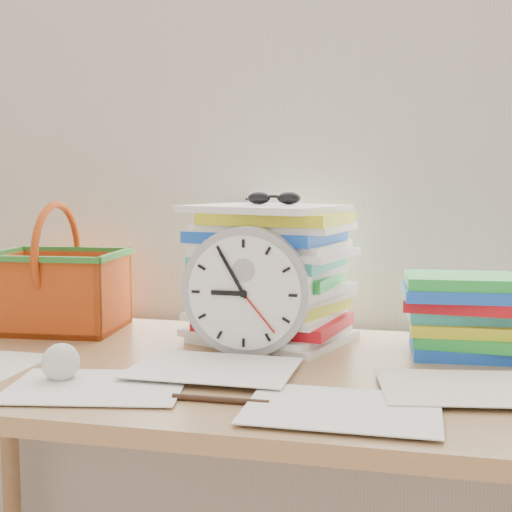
% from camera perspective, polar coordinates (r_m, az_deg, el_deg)
% --- Properties ---
extents(curtain, '(2.40, 0.01, 2.50)m').
position_cam_1_polar(curtain, '(1.64, 1.49, 13.81)').
color(curtain, beige).
rests_on(curtain, room_shell).
extents(desk, '(1.40, 0.70, 0.75)m').
position_cam_1_polar(desk, '(1.32, -2.04, -11.75)').
color(desk, '#997247').
rests_on(desk, ground).
extents(paper_stack, '(0.37, 0.33, 0.28)m').
position_cam_1_polar(paper_stack, '(1.47, 1.22, -1.36)').
color(paper_stack, white).
rests_on(paper_stack, desk).
extents(clock, '(0.24, 0.05, 0.24)m').
position_cam_1_polar(clock, '(1.34, -0.71, -2.82)').
color(clock, '#9A9A9A').
rests_on(clock, desk).
extents(sunglasses, '(0.14, 0.12, 0.03)m').
position_cam_1_polar(sunglasses, '(1.47, 1.43, 4.68)').
color(sunglasses, black).
rests_on(sunglasses, paper_stack).
extents(book_stack, '(0.27, 0.21, 0.15)m').
position_cam_1_polar(book_stack, '(1.41, 16.40, -4.50)').
color(book_stack, white).
rests_on(book_stack, desk).
extents(basket, '(0.29, 0.24, 0.28)m').
position_cam_1_polar(basket, '(1.62, -15.57, -0.89)').
color(basket, '#CB4C13').
rests_on(basket, desk).
extents(crumpled_ball, '(0.06, 0.06, 0.06)m').
position_cam_1_polar(crumpled_ball, '(1.23, -15.37, -8.18)').
color(crumpled_ball, silver).
rests_on(crumpled_ball, desk).
extents(pen, '(0.15, 0.01, 0.01)m').
position_cam_1_polar(pen, '(1.08, -2.89, -11.42)').
color(pen, black).
rests_on(pen, desk).
extents(scattered_papers, '(1.26, 0.42, 0.02)m').
position_cam_1_polar(scattered_papers, '(1.30, -2.06, -8.36)').
color(scattered_papers, white).
rests_on(scattered_papers, desk).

